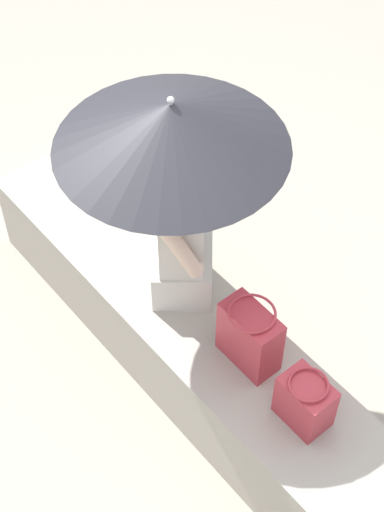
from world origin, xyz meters
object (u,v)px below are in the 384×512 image
Objects in this scene: person_seated at (182,230)px; parasol at (171,126)px; tote_bag_canvas at (250,336)px; handbag_black at (305,401)px.

person_seated is 0.81× the size of parasol.
person_seated is 0.59m from parasol.
tote_bag_canvas is at bearing -4.58° from person_seated.
tote_bag_canvas reaches higher than handbag_black.
handbag_black is (0.89, -0.07, -0.26)m from person_seated.
person_seated is at bearing 15.43° from parasol.
tote_bag_canvas is at bearing 176.29° from handbag_black.
parasol is 4.16× the size of handbag_black.
handbag_black is at bearing -4.22° from person_seated.
parasol reaches higher than person_seated.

